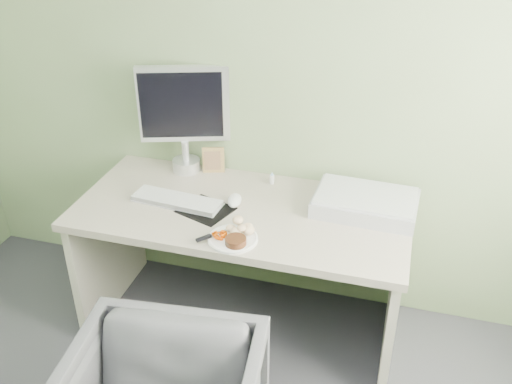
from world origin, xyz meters
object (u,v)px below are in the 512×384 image
(plate, at_px, (233,239))
(monitor, at_px, (184,113))
(desk, at_px, (242,240))
(scanner, at_px, (365,203))

(plate, xyz_separation_m, monitor, (-0.44, 0.58, 0.31))
(monitor, bearing_deg, plate, -71.20)
(plate, bearing_deg, desk, 98.69)
(scanner, bearing_deg, plate, -139.57)
(desk, distance_m, plate, 0.33)
(monitor, bearing_deg, scanner, -28.50)
(desk, bearing_deg, plate, -81.31)
(desk, bearing_deg, scanner, 14.25)
(plate, relative_size, monitor, 0.39)
(plate, distance_m, scanner, 0.67)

